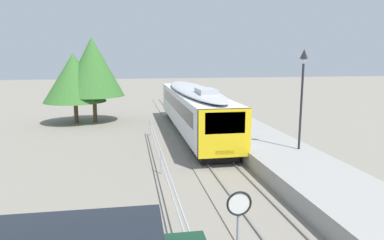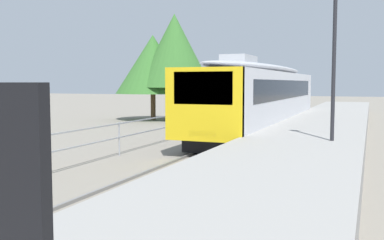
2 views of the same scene
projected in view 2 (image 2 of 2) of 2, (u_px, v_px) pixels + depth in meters
ground_plane at (139, 152)px, 17.56m from camera, size 160.00×160.00×0.00m
track_rails at (212, 156)px, 16.45m from camera, size 3.20×60.00×0.14m
commuter_train at (262, 94)px, 23.59m from camera, size 2.82×18.03×3.74m
station_platform at (303, 150)px, 15.23m from camera, size 3.90×60.00×0.90m
platform_lamp_mid_platform at (335, 20)px, 13.76m from camera, size 0.34×0.34×5.35m
tree_behind_carpark at (153, 64)px, 32.83m from camera, size 5.43×5.43×6.18m
tree_behind_station_far at (174, 51)px, 32.36m from camera, size 5.43×5.43×7.63m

